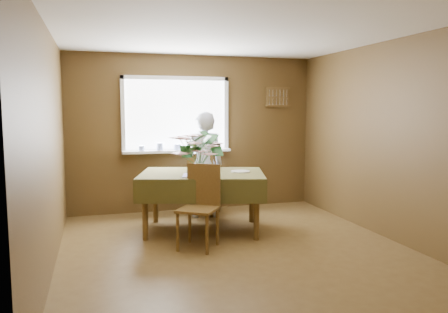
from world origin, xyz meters
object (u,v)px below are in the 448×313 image
object	(u,v)px
dining_table	(202,180)
chair_near	(200,202)
chair_far	(203,181)
flower_bouquet	(199,149)
seated_woman	(204,165)

from	to	relation	value
dining_table	chair_near	bearing A→B (deg)	-89.37
dining_table	chair_far	xyz separation A→B (m)	(0.21, 0.85, -0.17)
dining_table	flower_bouquet	xyz separation A→B (m)	(-0.08, -0.21, 0.43)
flower_bouquet	chair_near	bearing A→B (deg)	-102.35
dining_table	chair_far	world-z (taller)	chair_far
chair_far	seated_woman	world-z (taller)	seated_woman
seated_woman	flower_bouquet	size ratio (longest dim) A/B	2.66
seated_woman	flower_bouquet	distance (m)	1.03
dining_table	seated_woman	world-z (taller)	seated_woman
dining_table	seated_woman	xyz separation A→B (m)	(0.21, 0.72, 0.11)
seated_woman	dining_table	bearing A→B (deg)	80.39
chair_far	chair_near	world-z (taller)	chair_near
chair_near	seated_woman	bearing A→B (deg)	108.87
dining_table	flower_bouquet	size ratio (longest dim) A/B	3.12
flower_bouquet	chair_far	bearing A→B (deg)	74.32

